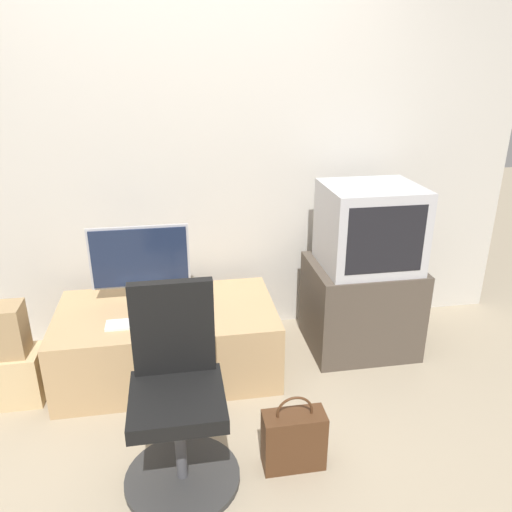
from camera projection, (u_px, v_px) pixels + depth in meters
The scene contains 12 objects.
ground_plane at pixel (217, 461), 2.40m from camera, with size 12.00×12.00×0.00m, color tan.
wall_back at pixel (190, 144), 3.13m from camera, with size 4.40×0.05×2.60m.
desk at pixel (168, 340), 3.01m from camera, with size 1.28×0.72×0.43m.
side_stand at pixel (360, 305), 3.27m from camera, with size 0.67×0.57×0.59m.
main_monitor at pixel (140, 262), 2.97m from camera, with size 0.59×0.18×0.47m.
keyboard at pixel (135, 324), 2.76m from camera, with size 0.31×0.11×0.01m.
mouse at pixel (177, 318), 2.81m from camera, with size 0.06×0.04×0.03m.
crt_tv at pixel (370, 227), 3.04m from camera, with size 0.57×0.50×0.51m.
office_chair at pixel (178, 405), 2.19m from camera, with size 0.53×0.53×0.92m.
cardboard_box_lower at pixel (15, 377), 2.78m from camera, with size 0.30×0.23×0.30m.
cardboard_box_upper at pixel (5, 330), 2.67m from camera, with size 0.20×0.18×0.29m.
handbag at pixel (294, 439), 2.32m from camera, with size 0.29×0.13×0.39m.
Camera 1 is at (-0.13, -1.86, 1.81)m, focal length 35.00 mm.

